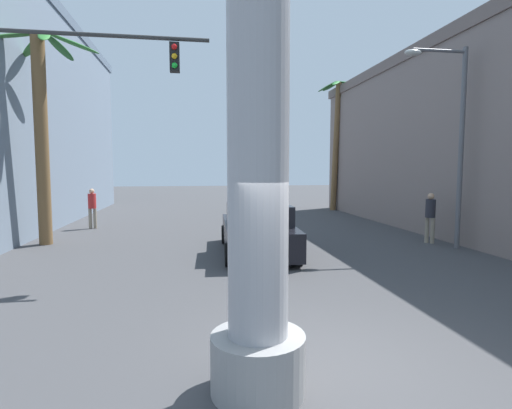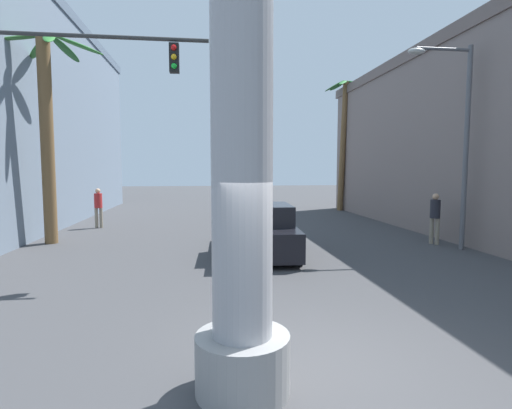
# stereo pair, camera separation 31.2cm
# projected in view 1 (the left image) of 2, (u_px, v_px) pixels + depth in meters

# --- Properties ---
(ground_plane) EXTENTS (92.86, 92.86, 0.00)m
(ground_plane) POSITION_uv_depth(u_px,v_px,m) (239.00, 239.00, 15.06)
(ground_plane) COLOR #424244
(street_lamp) EXTENTS (2.17, 0.28, 6.51)m
(street_lamp) POSITION_uv_depth(u_px,v_px,m) (453.00, 128.00, 12.90)
(street_lamp) COLOR #59595E
(street_lamp) RESTS_ON ground
(traffic_light_mast) EXTENTS (5.78, 0.32, 5.93)m
(traffic_light_mast) POSITION_uv_depth(u_px,v_px,m) (44.00, 102.00, 9.47)
(traffic_light_mast) COLOR #333333
(traffic_light_mast) RESTS_ON ground
(car_lead) EXTENTS (2.33, 4.88, 1.56)m
(car_lead) POSITION_uv_depth(u_px,v_px,m) (257.00, 231.00, 12.48)
(car_lead) COLOR black
(car_lead) RESTS_ON ground
(palm_tree_mid_left) EXTENTS (3.22, 3.34, 7.24)m
(palm_tree_mid_left) POSITION_uv_depth(u_px,v_px,m) (43.00, 121.00, 13.42)
(palm_tree_mid_left) COLOR brown
(palm_tree_mid_left) RESTS_ON ground
(palm_tree_far_right) EXTENTS (2.68, 2.56, 8.14)m
(palm_tree_far_right) POSITION_uv_depth(u_px,v_px,m) (337.00, 131.00, 24.97)
(palm_tree_far_right) COLOR brown
(palm_tree_far_right) RESTS_ON ground
(pedestrian_mid_right) EXTENTS (0.48, 0.48, 1.79)m
(pedestrian_mid_right) POSITION_uv_depth(u_px,v_px,m) (430.00, 214.00, 14.11)
(pedestrian_mid_right) COLOR gray
(pedestrian_mid_right) RESTS_ON ground
(pedestrian_far_left) EXTENTS (0.36, 0.36, 1.77)m
(pedestrian_far_left) POSITION_uv_depth(u_px,v_px,m) (92.00, 205.00, 17.54)
(pedestrian_far_left) COLOR gray
(pedestrian_far_left) RESTS_ON ground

